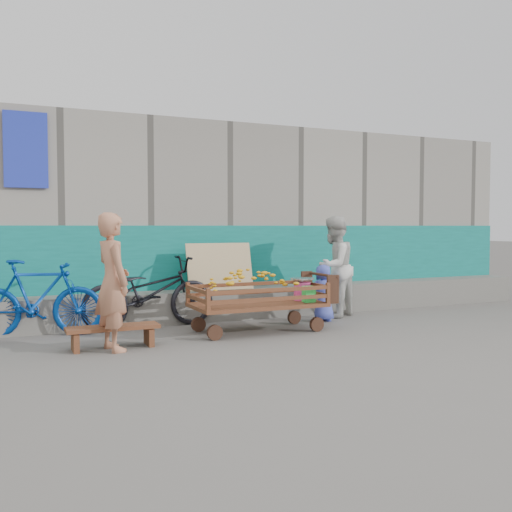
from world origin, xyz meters
name	(u,v)px	position (x,y,z in m)	size (l,w,h in m)	color
ground	(266,353)	(0.00, 0.00, 0.00)	(80.00, 80.00, 0.00)	#605D59
building_wall	(166,222)	(0.00, 4.05, 1.47)	(12.00, 3.50, 3.00)	gray
banana_cart	(255,291)	(0.41, 1.19, 0.54)	(1.88, 0.86, 0.80)	#54331D
bench	(113,332)	(-1.49, 0.93, 0.19)	(1.04, 0.31, 0.26)	#54331D
vendor_man	(113,282)	(-1.50, 0.82, 0.77)	(0.56, 0.37, 1.54)	#B77555
woman	(334,267)	(2.01, 1.83, 0.77)	(0.75, 0.58, 1.54)	silver
child	(323,293)	(1.65, 1.54, 0.42)	(0.41, 0.26, 0.83)	#4351BC
bicycle_dark	(149,292)	(-0.79, 2.05, 0.49)	(0.65, 1.85, 0.97)	black
bicycle_blue	(37,298)	(-2.23, 2.02, 0.49)	(0.46, 1.62, 0.97)	navy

